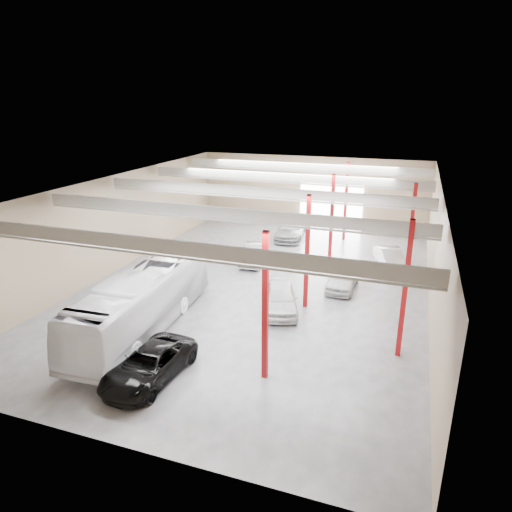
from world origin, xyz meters
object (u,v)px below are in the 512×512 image
Objects in this scene: car_row_a at (281,298)px; car_row_c at (291,229)px; car_right_near at (391,258)px; black_sedan at (149,365)px; car_right_far at (343,277)px; car_row_b at (254,253)px; coach_bus at (143,301)px.

car_row_a is 15.38m from car_row_c.
car_row_c is at bearing 130.93° from car_right_near.
black_sedan is 1.18× the size of car_right_far.
car_right_near is (5.80, 9.87, -0.08)m from car_row_a.
car_row_b is 7.56m from car_row_c.
car_row_c is 1.29× the size of car_right_near.
car_right_near is at bearing 6.23° from car_row_b.
car_right_near is at bearing -34.75° from car_row_c.
coach_bus is at bearing -104.57° from car_row_c.
coach_bus is 19.09m from car_right_near.
car_row_b is 1.02× the size of car_right_far.
car_right_far is at bearing 67.94° from black_sedan.
car_row_c reaches higher than car_right_far.
coach_bus is 2.67× the size of car_right_near.
car_row_a is 5.55m from car_right_far.
coach_bus reaches higher than car_right_near.
black_sedan is 16.41m from car_row_b.
coach_bus is at bearing -107.09° from car_row_b.
car_row_c reaches higher than car_right_near.
car_right_far is (9.51, 9.37, -0.90)m from coach_bus.
car_row_b is (-4.33, 7.50, -0.07)m from car_row_a.
black_sedan is at bearing -136.52° from car_right_near.
car_row_c reaches higher than car_row_a.
coach_bus reaches higher than car_right_far.
car_row_b is at bearing 96.42° from black_sedan.
black_sedan is 23.90m from car_row_c.
car_row_c is (0.19, 23.90, 0.11)m from black_sedan.
car_row_c is (-3.40, 15.00, 0.02)m from car_row_a.
car_right_far is at bearing 38.46° from car_row_a.
coach_bus reaches higher than black_sedan.
coach_bus reaches higher than car_row_c.
car_row_c is (3.11, 19.70, -0.83)m from coach_bus.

